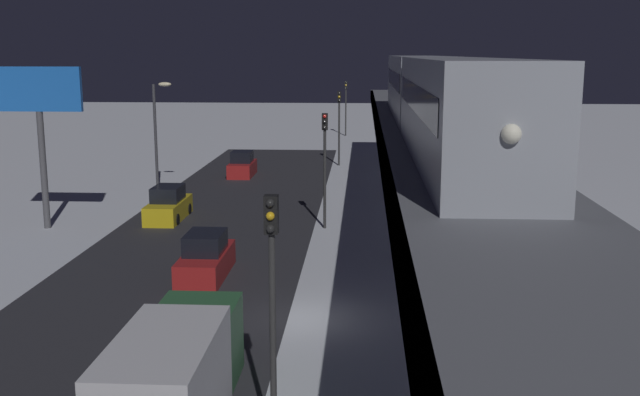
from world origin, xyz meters
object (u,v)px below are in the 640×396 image
(traffic_light_far, at_px, (339,117))
(traffic_light_distant, at_px, (346,100))
(box_truck, at_px, (175,377))
(sedan_red_3, at_px, (206,259))
(traffic_light_near, at_px, (272,287))
(sedan_yellow, at_px, (168,206))
(subway_train, at_px, (433,93))
(commercial_billboard, at_px, (39,105))
(sedan_red_2, at_px, (242,166))
(traffic_light_mid, at_px, (325,154))

(traffic_light_far, bearing_deg, traffic_light_distant, -90.00)
(box_truck, xyz_separation_m, traffic_light_distant, (-2.70, -69.72, 2.85))
(sedan_red_3, distance_m, box_truck, 13.25)
(box_truck, bearing_deg, traffic_light_near, 157.18)
(traffic_light_near, distance_m, traffic_light_distant, 70.85)
(sedan_yellow, xyz_separation_m, traffic_light_distant, (-9.30, -45.45, 3.41))
(subway_train, height_order, sedan_red_3, subway_train)
(sedan_yellow, height_order, traffic_light_distant, traffic_light_distant)
(commercial_billboard, bearing_deg, sedan_red_2, -113.43)
(traffic_light_near, relative_size, commercial_billboard, 0.72)
(sedan_yellow, xyz_separation_m, traffic_light_mid, (-9.30, 1.78, 3.41))
(sedan_red_3, bearing_deg, sedan_red_2, 95.93)
(box_truck, bearing_deg, subway_train, -115.61)
(traffic_light_distant, bearing_deg, sedan_red_2, 75.81)
(subway_train, bearing_deg, commercial_billboard, -13.71)
(subway_train, height_order, traffic_light_distant, subway_train)
(box_truck, height_order, commercial_billboard, commercial_billboard)
(traffic_light_near, xyz_separation_m, traffic_light_far, (0.00, -47.24, 0.00))
(sedan_red_2, bearing_deg, subway_train, 118.50)
(subway_train, height_order, traffic_light_mid, subway_train)
(sedan_red_2, bearing_deg, sedan_red_3, 95.93)
(sedan_red_2, relative_size, sedan_red_3, 0.87)
(subway_train, distance_m, traffic_light_mid, 8.69)
(subway_train, height_order, box_truck, subway_train)
(traffic_light_near, distance_m, commercial_billboard, 27.67)
(traffic_light_mid, bearing_deg, commercial_billboard, 3.11)
(sedan_red_3, xyz_separation_m, traffic_light_near, (-4.70, 14.22, 3.40))
(traffic_light_near, distance_m, traffic_light_far, 47.24)
(sedan_red_2, relative_size, traffic_light_distant, 0.64)
(traffic_light_far, relative_size, commercial_billboard, 0.72)
(sedan_red_2, relative_size, traffic_light_far, 0.64)
(sedan_red_2, relative_size, box_truck, 0.55)
(sedan_yellow, height_order, sedan_red_3, same)
(traffic_light_far, bearing_deg, commercial_billboard, 57.66)
(sedan_red_3, xyz_separation_m, commercial_billboard, (10.78, -8.56, 6.03))
(subway_train, distance_m, box_truck, 19.50)
(traffic_light_mid, bearing_deg, traffic_light_near, 90.00)
(sedan_red_2, height_order, traffic_light_mid, traffic_light_mid)
(traffic_light_mid, bearing_deg, sedan_red_2, -66.89)
(box_truck, height_order, traffic_light_far, traffic_light_far)
(sedan_red_2, distance_m, traffic_light_far, 10.21)
(sedan_red_2, distance_m, traffic_light_mid, 19.41)
(sedan_red_2, bearing_deg, traffic_light_distant, -104.19)
(sedan_red_2, relative_size, traffic_light_mid, 0.64)
(sedan_yellow, distance_m, traffic_light_distant, 46.52)
(subway_train, xyz_separation_m, sedan_red_2, (12.75, -23.48, -7.02))
(traffic_light_mid, distance_m, traffic_light_distant, 47.24)
(sedan_red_2, relative_size, commercial_billboard, 0.46)
(traffic_light_far, relative_size, traffic_light_distant, 1.00)
(sedan_red_3, height_order, traffic_light_mid, traffic_light_mid)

